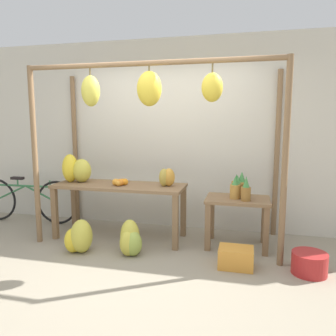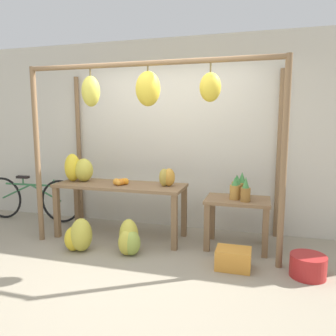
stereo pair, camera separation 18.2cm
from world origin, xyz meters
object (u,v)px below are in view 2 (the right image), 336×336
object	(u,v)px
banana_pile_on_table	(78,169)
blue_bucket	(308,266)
pineapple_cluster	(239,189)
fruit_crate_white	(233,259)
banana_pile_ground_left	(79,236)
banana_pile_ground_right	(129,239)
papaya_pile	(168,177)
orange_pile	(121,182)
parked_bicycle	(31,198)

from	to	relation	value
banana_pile_on_table	blue_bucket	bearing A→B (deg)	-11.02
pineapple_cluster	fruit_crate_white	distance (m)	0.92
banana_pile_on_table	fruit_crate_white	size ratio (longest dim) A/B	1.08
banana_pile_ground_left	banana_pile_ground_right	distance (m)	0.64
papaya_pile	orange_pile	bearing A→B (deg)	-171.51
fruit_crate_white	banana_pile_on_table	bearing A→B (deg)	164.87
orange_pile	parked_bicycle	xyz separation A→B (m)	(-1.75, 0.36, -0.43)
pineapple_cluster	fruit_crate_white	xyz separation A→B (m)	(-0.00, -0.64, -0.66)
pineapple_cluster	banana_pile_ground_right	world-z (taller)	pineapple_cluster
orange_pile	fruit_crate_white	world-z (taller)	orange_pile
fruit_crate_white	papaya_pile	size ratio (longest dim) A/B	1.57
pineapple_cluster	blue_bucket	bearing A→B (deg)	-38.96
pineapple_cluster	fruit_crate_white	world-z (taller)	pineapple_cluster
fruit_crate_white	parked_bicycle	xyz separation A→B (m)	(-3.32, 0.89, 0.25)
banana_pile_ground_left	pineapple_cluster	bearing A→B (deg)	19.48
blue_bucket	parked_bicycle	size ratio (longest dim) A/B	0.21
orange_pile	pineapple_cluster	xyz separation A→B (m)	(1.56, 0.11, -0.03)
banana_pile_ground_right	blue_bucket	xyz separation A→B (m)	(2.02, -0.03, -0.07)
banana_pile_on_table	banana_pile_ground_left	size ratio (longest dim) A/B	0.95
banana_pile_on_table	parked_bicycle	world-z (taller)	banana_pile_on_table
banana_pile_ground_left	fruit_crate_white	size ratio (longest dim) A/B	1.14
pineapple_cluster	banana_pile_ground_right	xyz separation A→B (m)	(-1.26, -0.58, -0.59)
orange_pile	papaya_pile	world-z (taller)	papaya_pile
papaya_pile	pineapple_cluster	bearing A→B (deg)	0.94
pineapple_cluster	banana_pile_ground_left	distance (m)	2.09
pineapple_cluster	parked_bicycle	world-z (taller)	pineapple_cluster
banana_pile_ground_right	parked_bicycle	distance (m)	2.23
pineapple_cluster	parked_bicycle	distance (m)	3.35
banana_pile_on_table	fruit_crate_white	world-z (taller)	banana_pile_on_table
orange_pile	banana_pile_on_table	bearing A→B (deg)	173.39
blue_bucket	parked_bicycle	xyz separation A→B (m)	(-4.08, 0.86, 0.24)
banana_pile_ground_left	blue_bucket	distance (m)	2.66
orange_pile	pineapple_cluster	world-z (taller)	pineapple_cluster
pineapple_cluster	fruit_crate_white	bearing A→B (deg)	-90.09
blue_bucket	papaya_pile	world-z (taller)	papaya_pile
banana_pile_on_table	blue_bucket	distance (m)	3.18
orange_pile	pineapple_cluster	distance (m)	1.57
banana_pile_on_table	parked_bicycle	distance (m)	1.23
banana_pile_on_table	blue_bucket	xyz separation A→B (m)	(3.02, -0.59, -0.82)
fruit_crate_white	papaya_pile	bearing A→B (deg)	146.24
orange_pile	banana_pile_ground_right	size ratio (longest dim) A/B	0.52
banana_pile_on_table	pineapple_cluster	distance (m)	2.26
orange_pile	papaya_pile	size ratio (longest dim) A/B	0.92
orange_pile	blue_bucket	distance (m)	2.47
banana_pile_ground_left	banana_pile_on_table	bearing A→B (deg)	119.75
pineapple_cluster	orange_pile	bearing A→B (deg)	-176.00
banana_pile_ground_right	parked_bicycle	world-z (taller)	parked_bicycle
banana_pile_ground_right	banana_pile_on_table	bearing A→B (deg)	151.02
orange_pile	blue_bucket	bearing A→B (deg)	-12.31
banana_pile_on_table	parked_bicycle	bearing A→B (deg)	165.35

